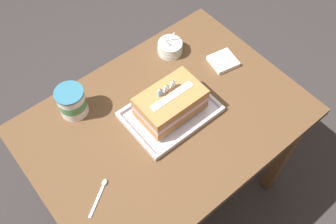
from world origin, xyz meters
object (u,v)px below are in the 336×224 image
Objects in this scene: bowl_stack at (170,47)px; ice_cream_tub at (72,102)px; birthday_cake at (170,103)px; serving_spoon_near_tray at (101,191)px; foil_tray at (170,113)px; napkin_pile at (223,61)px.

bowl_stack is 0.50m from ice_cream_tub.
birthday_cake reaches higher than serving_spoon_near_tray.
ice_cream_tub is at bearing 138.60° from foil_tray.
napkin_pile is at bearing 11.76° from serving_spoon_near_tray.
bowl_stack is (0.21, 0.25, 0.02)m from foil_tray.
napkin_pile is at bearing 9.54° from birthday_cake.
napkin_pile is at bearing 9.55° from foil_tray.
birthday_cake reaches higher than bowl_stack.
foil_tray is 1.40× the size of birthday_cake.
foil_tray is 3.16× the size of bowl_stack.
serving_spoon_near_tray is (-0.39, -0.10, -0.00)m from foil_tray.
bowl_stack is 0.88× the size of napkin_pile.
ice_cream_tub reaches higher than serving_spoon_near_tray.
ice_cream_tub is 0.37m from serving_spoon_near_tray.
bowl_stack reaches higher than foil_tray.
ice_cream_tub is 0.96× the size of serving_spoon_near_tray.
serving_spoon_near_tray is 1.02× the size of napkin_pile.
birthday_cake reaches higher than foil_tray.
ice_cream_tub is (-0.28, 0.25, 0.06)m from foil_tray.
birthday_cake is 1.95× the size of serving_spoon_near_tray.
ice_cream_tub is at bearing 163.01° from napkin_pile.
foil_tray is 0.07m from birthday_cake.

